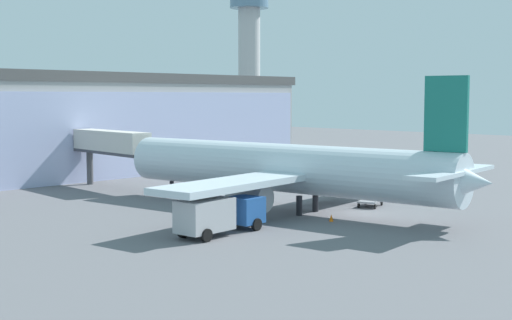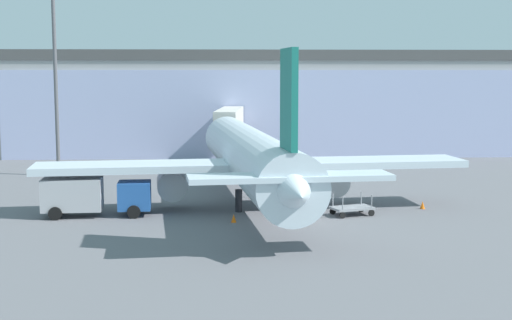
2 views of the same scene
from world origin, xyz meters
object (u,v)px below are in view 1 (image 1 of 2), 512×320
safety_cone_nose (331,218)px  airplane (287,169)px  safety_cone_wingtip (385,195)px  jet_bridge (110,144)px  baggage_cart (370,201)px  control_tower (249,49)px  catering_truck (218,214)px

safety_cone_nose → airplane: bearing=77.9°
airplane → safety_cone_wingtip: bearing=-103.5°
jet_bridge → baggage_cart: 28.52m
control_tower → baggage_cart: 87.37m
jet_bridge → catering_truck: (-8.84, -26.74, -3.19)m
airplane → safety_cone_nose: (-1.23, -5.77, -3.30)m
safety_cone_nose → safety_cone_wingtip: bearing=18.4°
jet_bridge → safety_cone_wingtip: size_ratio=22.38×
catering_truck → safety_cone_nose: (9.71, -2.23, -1.19)m
safety_cone_nose → safety_cone_wingtip: (13.63, 4.53, 0.00)m
jet_bridge → safety_cone_wingtip: jet_bridge is taller
control_tower → safety_cone_wingtip: control_tower is taller
catering_truck → safety_cone_nose: 10.03m
jet_bridge → control_tower: bearing=-52.4°
safety_cone_wingtip → jet_bridge: bearing=120.7°
catering_truck → baggage_cart: 17.89m
jet_bridge → safety_cone_wingtip: (14.50, -24.43, -4.38)m
control_tower → baggage_cart: (-51.69, -67.91, -18.71)m
airplane → safety_cone_wingtip: airplane is taller
jet_bridge → airplane: bearing=-171.3°
airplane → safety_cone_wingtip: size_ratio=64.34×
airplane → baggage_cart: airplane is taller
airplane → safety_cone_nose: 6.76m
jet_bridge → airplane: size_ratio=0.35×
baggage_cart → safety_cone_wingtip: 5.95m
control_tower → safety_cone_nose: (-59.85, -70.14, -18.93)m
control_tower → safety_cone_wingtip: size_ratio=58.15×
safety_cone_wingtip → control_tower: bearing=54.8°
airplane → catering_truck: (-10.94, -3.54, -2.11)m
jet_bridge → baggage_cart: size_ratio=3.87×
baggage_cart → airplane: bearing=132.6°
airplane → catering_truck: bearing=100.1°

